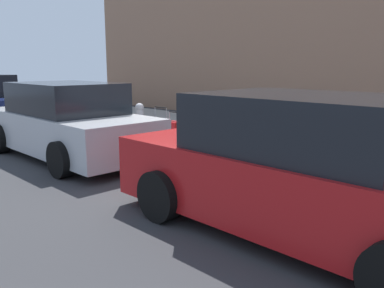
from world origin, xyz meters
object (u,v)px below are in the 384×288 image
at_px(suitcase_navy_0, 308,156).
at_px(parking_meter, 369,127).
at_px(suitcase_black_1, 278,147).
at_px(suitcase_navy_7, 161,130).
at_px(suitcase_silver_3, 229,142).
at_px(suitcase_red_6, 174,133).
at_px(suitcase_olive_5, 191,133).
at_px(parked_car_silver_1, 67,122).
at_px(suitcase_teal_2, 254,140).
at_px(parked_car_red_0, 303,170).
at_px(fire_hydrant, 140,119).
at_px(bollard_post, 118,119).
at_px(suitcase_maroon_4, 208,137).

height_order(suitcase_navy_0, parking_meter, parking_meter).
relative_size(suitcase_black_1, suitcase_navy_7, 1.21).
relative_size(suitcase_silver_3, suitcase_red_6, 1.10).
xyz_separation_m(suitcase_silver_3, suitcase_olive_5, (1.16, -0.06, 0.03)).
bearing_deg(suitcase_olive_5, parked_car_silver_1, 53.15).
relative_size(suitcase_teal_2, suitcase_navy_7, 1.34).
distance_m(parking_meter, parked_car_silver_1, 5.77).
bearing_deg(suitcase_teal_2, parked_car_red_0, 137.44).
distance_m(suitcase_red_6, fire_hydrant, 1.31).
bearing_deg(bollard_post, suitcase_navy_0, -178.63).
distance_m(suitcase_navy_0, suitcase_silver_3, 1.70).
height_order(suitcase_black_1, suitcase_silver_3, suitcase_black_1).
bearing_deg(suitcase_maroon_4, suitcase_teal_2, -178.39).
xyz_separation_m(suitcase_teal_2, suitcase_maroon_4, (1.14, 0.03, -0.07)).
height_order(suitcase_teal_2, fire_hydrant, suitcase_teal_2).
bearing_deg(suitcase_teal_2, fire_hydrant, -0.26).
relative_size(suitcase_teal_2, suitcase_maroon_4, 1.60).
bearing_deg(suitcase_black_1, suitcase_silver_3, 0.15).
distance_m(suitcase_teal_2, suitcase_red_6, 2.24).
relative_size(suitcase_teal_2, bollard_post, 1.34).
relative_size(suitcase_silver_3, fire_hydrant, 0.97).
bearing_deg(parked_car_red_0, parked_car_silver_1, 0.00).
relative_size(suitcase_maroon_4, suitcase_red_6, 0.91).
bearing_deg(suitcase_red_6, suitcase_olive_5, -177.21).
relative_size(suitcase_teal_2, parked_car_red_0, 0.24).
distance_m(suitcase_teal_2, suitcase_olive_5, 1.72).
height_order(suitcase_navy_0, parked_car_red_0, parked_car_red_0).
relative_size(suitcase_black_1, suitcase_maroon_4, 1.44).
bearing_deg(fire_hydrant, parked_car_silver_1, 97.10).
bearing_deg(parking_meter, suitcase_silver_3, 6.73).
relative_size(suitcase_navy_7, parked_car_red_0, 0.18).
bearing_deg(suitcase_teal_2, bollard_post, 1.80).
xyz_separation_m(suitcase_maroon_4, fire_hydrant, (2.39, -0.05, 0.13)).
bearing_deg(suitcase_red_6, parked_car_red_0, 155.39).
distance_m(suitcase_navy_0, suitcase_black_1, 0.58).
xyz_separation_m(suitcase_red_6, bollard_post, (2.02, 0.13, 0.15)).
height_order(suitcase_red_6, parked_car_red_0, parked_car_red_0).
relative_size(suitcase_red_6, parked_car_silver_1, 0.16).
relative_size(suitcase_silver_3, suitcase_maroon_4, 1.21).
distance_m(bollard_post, parked_car_silver_1, 2.16).
bearing_deg(fire_hydrant, suitcase_navy_0, 179.74).
distance_m(suitcase_teal_2, parked_car_red_0, 3.04).
distance_m(suitcase_navy_0, fire_hydrant, 4.67).
height_order(suitcase_maroon_4, bollard_post, bollard_post).
height_order(suitcase_maroon_4, parked_car_silver_1, parked_car_silver_1).
relative_size(suitcase_silver_3, parked_car_silver_1, 0.18).
xyz_separation_m(suitcase_navy_0, suitcase_black_1, (0.57, 0.03, 0.08)).
bearing_deg(suitcase_olive_5, bollard_post, 3.49).
relative_size(suitcase_red_6, suitcase_navy_7, 0.92).
height_order(suitcase_black_1, parked_car_silver_1, parked_car_silver_1).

